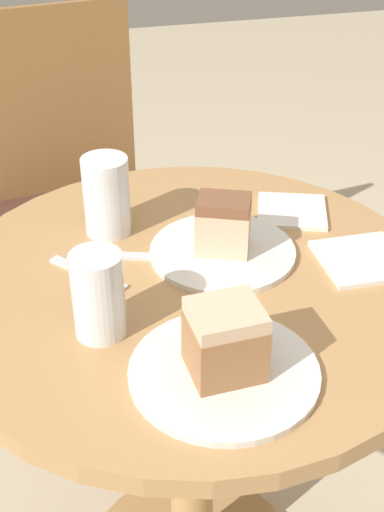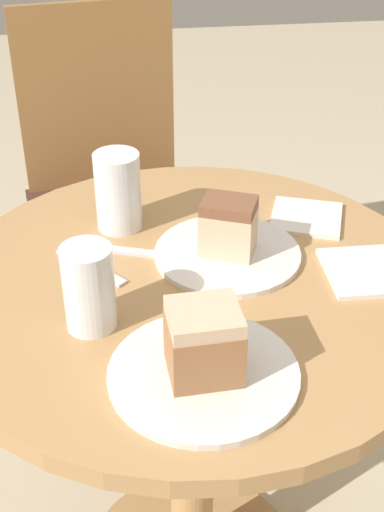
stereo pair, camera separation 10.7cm
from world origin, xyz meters
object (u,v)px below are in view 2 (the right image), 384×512
cake_slice_near (228,227)px  plate_near (227,254)px  cake_slice_far (204,342)px  glass_lemonade (118,196)px  glass_water (89,293)px  chair (111,191)px  plate_far (204,374)px

cake_slice_near → plate_near: bearing=0.0°
plate_near → cake_slice_far: size_ratio=2.42×
plate_near → glass_lemonade: glass_lemonade is taller
glass_water → glass_lemonade: bearing=78.8°
chair → glass_water: (-0.04, -0.86, 0.30)m
chair → cake_slice_far: bearing=-92.6°
glass_water → chair: bearing=87.1°
glass_lemonade → plate_far: bearing=-77.5°
plate_near → glass_lemonade: bearing=144.4°
cake_slice_near → glass_water: size_ratio=0.81×
plate_far → chair: bearing=95.5°
cake_slice_far → glass_water: (-0.14, 0.13, -0.00)m
chair → glass_lemonade: chair is taller
glass_lemonade → glass_water: glass_lemonade is taller
plate_near → glass_water: 0.27m
cake_slice_far → glass_water: 0.19m
chair → glass_lemonade: 0.67m
plate_near → glass_water: glass_water is taller
glass_lemonade → chair: bearing=90.8°
cake_slice_near → glass_lemonade: size_ratio=0.75×
chair → glass_lemonade: bearing=-97.3°
plate_near → glass_water: (-0.22, -0.15, 0.05)m
plate_near → cake_slice_far: bearing=-106.2°
plate_far → cake_slice_near: 0.29m
plate_far → cake_slice_near: (0.08, 0.27, 0.05)m
chair → glass_water: chair is taller
cake_slice_far → glass_lemonade: 0.40m
plate_far → glass_lemonade: size_ratio=1.83×
chair → plate_near: (0.17, -0.72, 0.25)m
chair → plate_far: chair is taller
glass_lemonade → plate_near: bearing=-35.6°
plate_near → glass_lemonade: 0.21m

